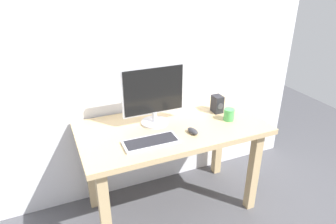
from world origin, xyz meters
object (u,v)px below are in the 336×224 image
(desk, at_px, (172,139))
(mouse, at_px, (193,131))
(speaker_right, at_px, (217,104))
(coffee_mug, at_px, (229,115))
(keyboard_primary, at_px, (151,142))
(monitor, at_px, (154,94))

(desk, height_order, mouse, mouse)
(speaker_right, bearing_deg, desk, -170.11)
(speaker_right, bearing_deg, coffee_mug, -87.64)
(keyboard_primary, bearing_deg, mouse, 1.47)
(keyboard_primary, bearing_deg, coffee_mug, 7.15)
(mouse, distance_m, coffee_mug, 0.36)
(desk, xyz_separation_m, speaker_right, (0.44, 0.08, 0.19))
(desk, distance_m, keyboard_primary, 0.32)
(speaker_right, height_order, coffee_mug, speaker_right)
(desk, height_order, keyboard_primary, keyboard_primary)
(keyboard_primary, bearing_deg, monitor, 64.99)
(mouse, relative_size, coffee_mug, 1.12)
(desk, bearing_deg, monitor, 137.89)
(desk, height_order, speaker_right, speaker_right)
(monitor, height_order, keyboard_primary, monitor)
(mouse, bearing_deg, keyboard_primary, 170.69)
(speaker_right, distance_m, coffee_mug, 0.17)
(coffee_mug, bearing_deg, keyboard_primary, -172.85)
(keyboard_primary, relative_size, mouse, 3.68)
(desk, xyz_separation_m, keyboard_primary, (-0.23, -0.17, 0.13))
(monitor, relative_size, mouse, 4.61)
(desk, xyz_separation_m, monitor, (-0.11, 0.10, 0.35))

